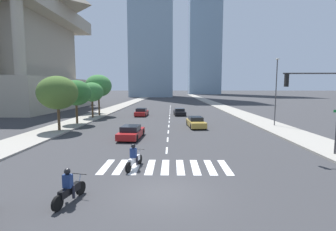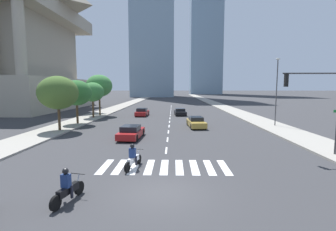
# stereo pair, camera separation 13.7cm
# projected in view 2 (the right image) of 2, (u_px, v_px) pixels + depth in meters

# --- Properties ---
(ground_plane) EXTENTS (800.00, 800.00, 0.00)m
(ground_plane) POSITION_uv_depth(u_px,v_px,m) (161.00, 192.00, 11.40)
(ground_plane) COLOR #333335
(sidewalk_east) EXTENTS (4.00, 260.00, 0.15)m
(sidewalk_east) POSITION_uv_depth(u_px,v_px,m) (247.00, 116.00, 40.92)
(sidewalk_east) COLOR gray
(sidewalk_east) RESTS_ON ground
(sidewalk_west) EXTENTS (4.00, 260.00, 0.15)m
(sidewalk_west) POSITION_uv_depth(u_px,v_px,m) (94.00, 116.00, 41.47)
(sidewalk_west) COLOR gray
(sidewalk_west) RESTS_ON ground
(crosswalk_near) EXTENTS (7.65, 2.91, 0.01)m
(crosswalk_near) POSITION_uv_depth(u_px,v_px,m) (164.00, 167.00, 15.02)
(crosswalk_near) COLOR silver
(crosswalk_near) RESTS_ON ground
(lane_divider_center) EXTENTS (0.14, 50.00, 0.01)m
(lane_divider_center) POSITION_uv_depth(u_px,v_px,m) (170.00, 115.00, 42.84)
(lane_divider_center) COLOR silver
(lane_divider_center) RESTS_ON ground
(motorcycle_lead) EXTENTS (0.82, 2.11, 1.49)m
(motorcycle_lead) POSITION_uv_depth(u_px,v_px,m) (68.00, 189.00, 10.34)
(motorcycle_lead) COLOR black
(motorcycle_lead) RESTS_ON ground
(motorcycle_trailing) EXTENTS (0.89, 2.18, 1.49)m
(motorcycle_trailing) POSITION_uv_depth(u_px,v_px,m) (133.00, 159.00, 14.73)
(motorcycle_trailing) COLOR black
(motorcycle_trailing) RESTS_ON ground
(sedan_black_0) EXTENTS (2.10, 4.47, 1.19)m
(sedan_black_0) POSITION_uv_depth(u_px,v_px,m) (180.00, 112.00, 43.13)
(sedan_black_0) COLOR black
(sedan_black_0) RESTS_ON ground
(sedan_red_1) EXTENTS (2.10, 4.54, 1.22)m
(sedan_red_1) POSITION_uv_depth(u_px,v_px,m) (131.00, 132.00, 23.45)
(sedan_red_1) COLOR maroon
(sedan_red_1) RESTS_ON ground
(sedan_gold_2) EXTENTS (2.13, 4.78, 1.25)m
(sedan_gold_2) POSITION_uv_depth(u_px,v_px,m) (196.00, 122.00, 30.05)
(sedan_gold_2) COLOR #B28E38
(sedan_gold_2) RESTS_ON ground
(sedan_red_3) EXTENTS (2.01, 4.47, 1.30)m
(sedan_red_3) POSITION_uv_depth(u_px,v_px,m) (142.00, 112.00, 42.09)
(sedan_red_3) COLOR maroon
(sedan_red_3) RESTS_ON ground
(traffic_signal_near) EXTENTS (4.17, 0.28, 5.96)m
(traffic_signal_near) POSITION_uv_depth(u_px,v_px,m) (318.00, 96.00, 16.95)
(traffic_signal_near) COLOR #333335
(traffic_signal_near) RESTS_ON sidewalk_east
(street_lamp_east) EXTENTS (0.50, 0.24, 8.11)m
(street_lamp_east) POSITION_uv_depth(u_px,v_px,m) (277.00, 87.00, 30.07)
(street_lamp_east) COLOR #3F3F42
(street_lamp_east) RESTS_ON sidewalk_east
(street_tree_nearest) EXTENTS (4.23, 4.23, 5.86)m
(street_tree_nearest) POSITION_uv_depth(u_px,v_px,m) (58.00, 93.00, 26.82)
(street_tree_nearest) COLOR #4C3823
(street_tree_nearest) RESTS_ON sidewalk_west
(street_tree_second) EXTENTS (3.81, 3.81, 5.56)m
(street_tree_second) POSITION_uv_depth(u_px,v_px,m) (76.00, 93.00, 31.94)
(street_tree_second) COLOR #4C3823
(street_tree_second) RESTS_ON sidewalk_west
(street_tree_third) EXTENTS (3.46, 3.46, 5.40)m
(street_tree_third) POSITION_uv_depth(u_px,v_px,m) (93.00, 92.00, 38.29)
(street_tree_third) COLOR #4C3823
(street_tree_third) RESTS_ON sidewalk_west
(street_tree_fourth) EXTENTS (4.33, 4.33, 6.74)m
(street_tree_fourth) POSITION_uv_depth(u_px,v_px,m) (99.00, 86.00, 41.66)
(street_tree_fourth) COLOR #4C3823
(street_tree_fourth) RESTS_ON sidewalk_west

